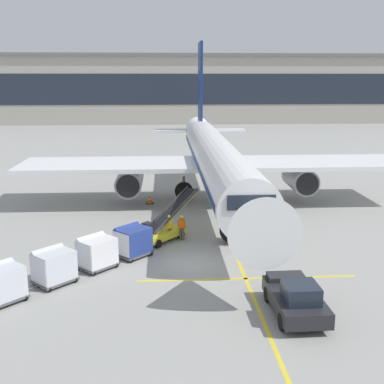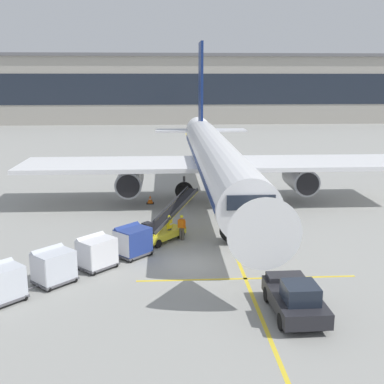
{
  "view_description": "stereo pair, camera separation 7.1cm",
  "coord_description": "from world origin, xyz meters",
  "px_view_note": "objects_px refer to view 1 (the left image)",
  "views": [
    {
      "loc": [
        -1.47,
        -26.91,
        10.67
      ],
      "look_at": [
        0.43,
        4.61,
        3.22
      ],
      "focal_mm": 45.59,
      "sensor_mm": 36.0,
      "label": 1
    },
    {
      "loc": [
        -1.4,
        -26.91,
        10.67
      ],
      "look_at": [
        0.43,
        4.61,
        3.22
      ],
      "focal_mm": 45.59,
      "sensor_mm": 36.0,
      "label": 2
    }
  ],
  "objects_px": {
    "baggage_cart_second": "(96,252)",
    "ground_crew_by_loader": "(170,226)",
    "pushback_tug": "(296,298)",
    "safety_cone_engine_keepout": "(150,200)",
    "baggage_cart_third": "(53,266)",
    "ground_crew_by_carts": "(182,226)",
    "baggage_cart_lead": "(132,241)",
    "belt_loader": "(163,227)",
    "parked_airplane": "(215,159)",
    "baggage_cart_fourth": "(1,283)"
  },
  "relations": [
    {
      "from": "pushback_tug",
      "to": "ground_crew_by_carts",
      "type": "height_order",
      "value": "pushback_tug"
    },
    {
      "from": "baggage_cart_fourth",
      "to": "ground_crew_by_loader",
      "type": "bearing_deg",
      "value": 46.57
    },
    {
      "from": "baggage_cart_second",
      "to": "pushback_tug",
      "type": "xyz_separation_m",
      "value": [
        9.84,
        -6.22,
        -0.17
      ]
    },
    {
      "from": "pushback_tug",
      "to": "safety_cone_engine_keepout",
      "type": "xyz_separation_m",
      "value": [
        -7.16,
        20.82,
        -0.47
      ]
    },
    {
      "from": "pushback_tug",
      "to": "safety_cone_engine_keepout",
      "type": "distance_m",
      "value": 22.02
    },
    {
      "from": "baggage_cart_lead",
      "to": "ground_crew_by_carts",
      "type": "distance_m",
      "value": 4.25
    },
    {
      "from": "safety_cone_engine_keepout",
      "to": "baggage_cart_third",
      "type": "bearing_deg",
      "value": -105.7
    },
    {
      "from": "belt_loader",
      "to": "ground_crew_by_loader",
      "type": "distance_m",
      "value": 0.44
    },
    {
      "from": "parked_airplane",
      "to": "ground_crew_by_loader",
      "type": "relative_size",
      "value": 24.49
    },
    {
      "from": "parked_airplane",
      "to": "ground_crew_by_loader",
      "type": "height_order",
      "value": "parked_airplane"
    },
    {
      "from": "baggage_cart_lead",
      "to": "baggage_cart_third",
      "type": "distance_m",
      "value": 5.48
    },
    {
      "from": "ground_crew_by_loader",
      "to": "safety_cone_engine_keepout",
      "type": "distance_m",
      "value": 10.04
    },
    {
      "from": "belt_loader",
      "to": "baggage_cart_lead",
      "type": "distance_m",
      "value": 3.54
    },
    {
      "from": "baggage_cart_lead",
      "to": "pushback_tug",
      "type": "relative_size",
      "value": 0.57
    },
    {
      "from": "parked_airplane",
      "to": "ground_crew_by_carts",
      "type": "distance_m",
      "value": 10.99
    },
    {
      "from": "pushback_tug",
      "to": "baggage_cart_lead",
      "type": "bearing_deg",
      "value": 134.43
    },
    {
      "from": "baggage_cart_lead",
      "to": "safety_cone_engine_keepout",
      "type": "xyz_separation_m",
      "value": [
        0.74,
        12.76,
        -0.64
      ]
    },
    {
      "from": "parked_airplane",
      "to": "safety_cone_engine_keepout",
      "type": "height_order",
      "value": "parked_airplane"
    },
    {
      "from": "baggage_cart_fourth",
      "to": "pushback_tug",
      "type": "distance_m",
      "value": 14.06
    },
    {
      "from": "ground_crew_by_carts",
      "to": "safety_cone_engine_keepout",
      "type": "height_order",
      "value": "ground_crew_by_carts"
    },
    {
      "from": "baggage_cart_fourth",
      "to": "baggage_cart_lead",
      "type": "bearing_deg",
      "value": 44.49
    },
    {
      "from": "belt_loader",
      "to": "ground_crew_by_loader",
      "type": "height_order",
      "value": "belt_loader"
    },
    {
      "from": "parked_airplane",
      "to": "baggage_cart_third",
      "type": "bearing_deg",
      "value": -121.58
    },
    {
      "from": "parked_airplane",
      "to": "ground_crew_by_loader",
      "type": "distance_m",
      "value": 11.28
    },
    {
      "from": "belt_loader",
      "to": "baggage_cart_second",
      "type": "xyz_separation_m",
      "value": [
        -3.83,
        -4.83,
        0.12
      ]
    },
    {
      "from": "baggage_cart_lead",
      "to": "baggage_cart_second",
      "type": "xyz_separation_m",
      "value": [
        -1.94,
        -1.84,
        0.0
      ]
    },
    {
      "from": "pushback_tug",
      "to": "ground_crew_by_loader",
      "type": "bearing_deg",
      "value": 117.16
    },
    {
      "from": "baggage_cart_fourth",
      "to": "baggage_cart_second",
      "type": "bearing_deg",
      "value": 44.98
    },
    {
      "from": "baggage_cart_third",
      "to": "ground_crew_by_carts",
      "type": "height_order",
      "value": "baggage_cart_third"
    },
    {
      "from": "ground_crew_by_carts",
      "to": "ground_crew_by_loader",
      "type": "bearing_deg",
      "value": -178.2
    },
    {
      "from": "baggage_cart_second",
      "to": "ground_crew_by_loader",
      "type": "bearing_deg",
      "value": 48.01
    },
    {
      "from": "parked_airplane",
      "to": "ground_crew_by_carts",
      "type": "height_order",
      "value": "parked_airplane"
    },
    {
      "from": "baggage_cart_second",
      "to": "baggage_cart_fourth",
      "type": "xyz_separation_m",
      "value": [
        -4.05,
        -4.05,
        0.0
      ]
    },
    {
      "from": "baggage_cart_second",
      "to": "ground_crew_by_carts",
      "type": "height_order",
      "value": "baggage_cart_second"
    },
    {
      "from": "baggage_cart_fourth",
      "to": "parked_airplane",
      "type": "bearing_deg",
      "value": 56.7
    },
    {
      "from": "baggage_cart_second",
      "to": "baggage_cart_third",
      "type": "relative_size",
      "value": 1.0
    },
    {
      "from": "baggage_cart_second",
      "to": "safety_cone_engine_keepout",
      "type": "relative_size",
      "value": 3.48
    },
    {
      "from": "baggage_cart_third",
      "to": "ground_crew_by_loader",
      "type": "bearing_deg",
      "value": 47.09
    },
    {
      "from": "belt_loader",
      "to": "parked_airplane",
      "type": "bearing_deg",
      "value": 65.66
    },
    {
      "from": "baggage_cart_lead",
      "to": "baggage_cart_fourth",
      "type": "height_order",
      "value": "same"
    },
    {
      "from": "ground_crew_by_loader",
      "to": "safety_cone_engine_keepout",
      "type": "xyz_separation_m",
      "value": [
        -1.56,
        9.89,
        -0.64
      ]
    },
    {
      "from": "parked_airplane",
      "to": "baggage_cart_fourth",
      "type": "height_order",
      "value": "parked_airplane"
    },
    {
      "from": "belt_loader",
      "to": "pushback_tug",
      "type": "relative_size",
      "value": 1.08
    },
    {
      "from": "baggage_cart_lead",
      "to": "pushback_tug",
      "type": "height_order",
      "value": "baggage_cart_lead"
    },
    {
      "from": "belt_loader",
      "to": "baggage_cart_second",
      "type": "height_order",
      "value": "belt_loader"
    },
    {
      "from": "pushback_tug",
      "to": "baggage_cart_second",
      "type": "bearing_deg",
      "value": 147.69
    },
    {
      "from": "baggage_cart_second",
      "to": "ground_crew_by_loader",
      "type": "height_order",
      "value": "baggage_cart_second"
    },
    {
      "from": "baggage_cart_lead",
      "to": "baggage_cart_third",
      "type": "height_order",
      "value": "same"
    },
    {
      "from": "baggage_cart_lead",
      "to": "safety_cone_engine_keepout",
      "type": "height_order",
      "value": "baggage_cart_lead"
    },
    {
      "from": "baggage_cart_third",
      "to": "safety_cone_engine_keepout",
      "type": "height_order",
      "value": "baggage_cart_third"
    }
  ]
}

